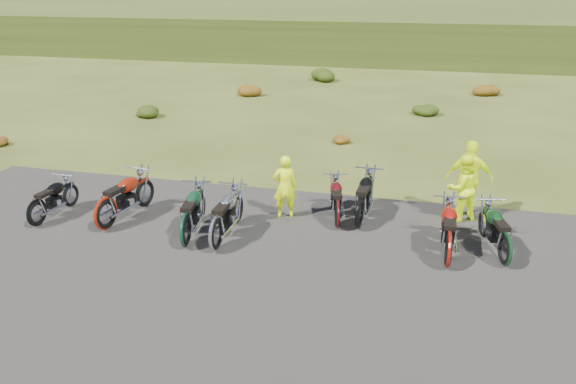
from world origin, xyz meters
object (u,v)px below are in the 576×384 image
(motorcycle_7, at_px, (502,266))
(person_middle, at_px, (285,188))
(motorcycle_3, at_px, (217,251))
(motorcycle_0, at_px, (39,226))

(motorcycle_7, distance_m, person_middle, 5.24)
(motorcycle_3, bearing_deg, person_middle, -26.00)
(motorcycle_0, relative_size, person_middle, 1.17)
(motorcycle_0, bearing_deg, person_middle, -67.22)
(motorcycle_0, relative_size, motorcycle_7, 0.94)
(motorcycle_3, distance_m, motorcycle_7, 6.06)
(motorcycle_0, height_order, person_middle, person_middle)
(motorcycle_0, distance_m, motorcycle_7, 10.63)
(motorcycle_7, bearing_deg, person_middle, 61.67)
(motorcycle_0, distance_m, motorcycle_3, 4.61)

